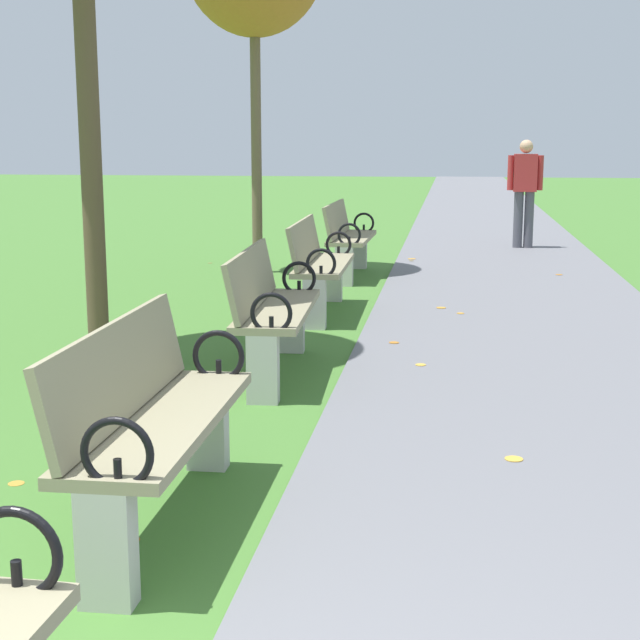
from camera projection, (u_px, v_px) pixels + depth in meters
paved_walkway at (485, 222)px, 19.07m from camera, size 2.80×44.00×0.02m
park_bench_2 at (152, 418)px, 4.10m from camera, size 0.49×1.60×0.90m
park_bench_3 at (271, 308)px, 6.74m from camera, size 0.54×1.62×0.90m
park_bench_4 at (319, 264)px, 9.10m from camera, size 0.50×1.61×0.90m
park_bench_5 at (348, 237)px, 11.54m from camera, size 0.50×1.61×0.90m
pedestrian_walking at (525, 188)px, 14.35m from camera, size 0.53×0.23×1.62m
scattered_leaves at (301, 398)px, 6.16m from camera, size 5.05×12.83×0.02m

